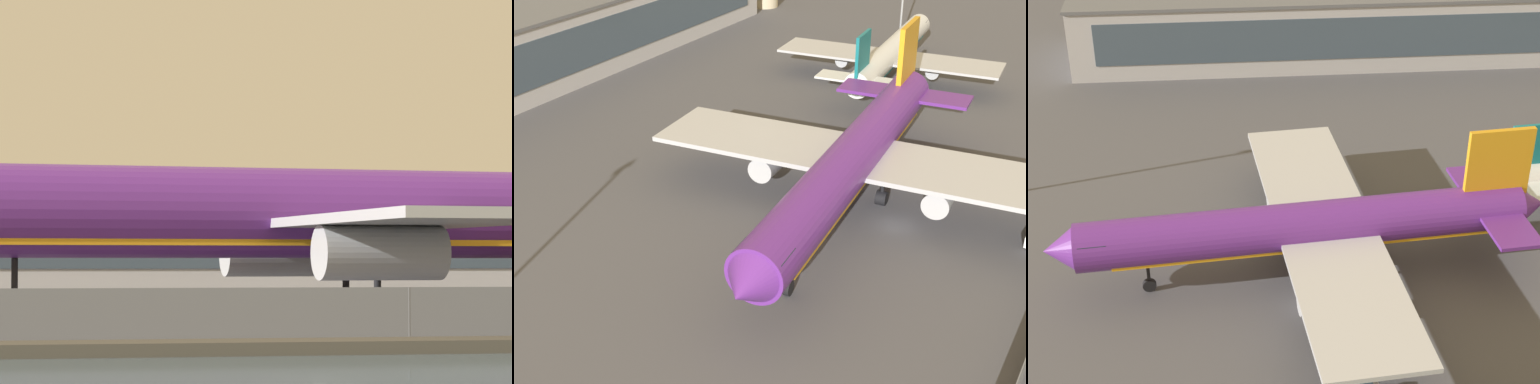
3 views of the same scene
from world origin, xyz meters
TOP-DOWN VIEW (x-y plane):
  - ground_plane at (0.00, 0.00)m, footprint 500.00×500.00m
  - cargo_jet_purple at (1.16, 5.44)m, footprint 51.72×44.50m
  - passenger_jet_white_teal at (42.21, 17.21)m, footprint 39.79×34.48m
  - ops_van at (53.42, 20.43)m, footprint 5.61×3.96m
  - terminal_building at (19.06, 65.19)m, footprint 98.63×18.01m

SIDE VIEW (x-z plane):
  - ground_plane at x=0.00m, z-range 0.00..0.00m
  - ops_van at x=53.42m, z-range 0.04..2.52m
  - passenger_jet_white_teal at x=42.21m, z-range -1.33..9.90m
  - terminal_building at x=19.06m, z-range 0.01..11.45m
  - cargo_jet_purple at x=1.16m, z-range -1.81..13.48m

